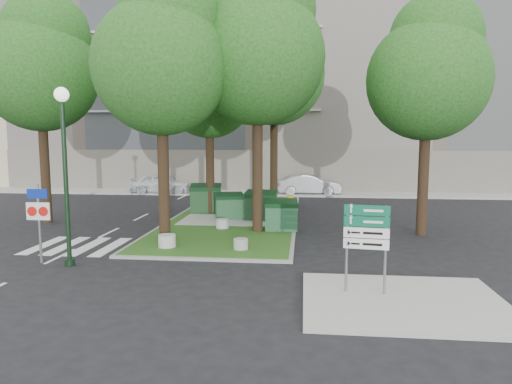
# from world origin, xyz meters

# --- Properties ---
(ground) EXTENTS (120.00, 120.00, 0.00)m
(ground) POSITION_xyz_m (0.00, 0.00, 0.00)
(ground) COLOR black
(ground) RESTS_ON ground
(median_island) EXTENTS (6.00, 16.00, 0.12)m
(median_island) POSITION_xyz_m (0.50, 8.00, 0.06)
(median_island) COLOR #174614
(median_island) RESTS_ON ground
(median_kerb) EXTENTS (6.30, 16.30, 0.10)m
(median_kerb) POSITION_xyz_m (0.50, 8.00, 0.05)
(median_kerb) COLOR gray
(median_kerb) RESTS_ON ground
(sidewalk_corner) EXTENTS (5.00, 4.00, 0.12)m
(sidewalk_corner) POSITION_xyz_m (6.50, -3.50, 0.06)
(sidewalk_corner) COLOR #999993
(sidewalk_corner) RESTS_ON ground
(building_sidewalk) EXTENTS (42.00, 3.00, 0.12)m
(building_sidewalk) POSITION_xyz_m (0.00, 18.50, 0.06)
(building_sidewalk) COLOR #999993
(building_sidewalk) RESTS_ON ground
(zebra_crossing) EXTENTS (5.00, 3.00, 0.01)m
(zebra_crossing) POSITION_xyz_m (-3.75, 1.50, 0.01)
(zebra_crossing) COLOR silver
(zebra_crossing) RESTS_ON ground
(apartment_building) EXTENTS (41.00, 12.00, 16.00)m
(apartment_building) POSITION_xyz_m (0.00, 26.00, 8.00)
(apartment_building) COLOR beige
(apartment_building) RESTS_ON ground
(tree_median_near_left) EXTENTS (5.20, 5.20, 10.53)m
(tree_median_near_left) POSITION_xyz_m (-1.41, 2.56, 7.32)
(tree_median_near_left) COLOR black
(tree_median_near_left) RESTS_ON ground
(tree_median_near_right) EXTENTS (5.60, 5.60, 11.46)m
(tree_median_near_right) POSITION_xyz_m (2.09, 4.56, 7.99)
(tree_median_near_right) COLOR black
(tree_median_near_right) RESTS_ON ground
(tree_median_mid) EXTENTS (4.80, 4.80, 9.99)m
(tree_median_mid) POSITION_xyz_m (-0.91, 9.06, 6.98)
(tree_median_mid) COLOR black
(tree_median_mid) RESTS_ON ground
(tree_median_far) EXTENTS (5.80, 5.80, 11.93)m
(tree_median_far) POSITION_xyz_m (2.29, 12.06, 8.32)
(tree_median_far) COLOR black
(tree_median_far) RESTS_ON ground
(tree_street_left) EXTENTS (5.40, 5.40, 11.00)m
(tree_street_left) POSITION_xyz_m (-8.41, 6.06, 7.65)
(tree_street_left) COLOR black
(tree_street_left) RESTS_ON ground
(tree_street_right) EXTENTS (5.00, 5.00, 10.06)m
(tree_street_right) POSITION_xyz_m (9.09, 5.06, 6.98)
(tree_street_right) COLOR black
(tree_street_right) RESTS_ON ground
(dumpster_a) EXTENTS (1.79, 1.36, 1.54)m
(dumpster_a) POSITION_xyz_m (-1.32, 9.32, 0.86)
(dumpster_a) COLOR black
(dumpster_a) RESTS_ON median_island
(dumpster_b) EXTENTS (1.59, 1.30, 1.29)m
(dumpster_b) POSITION_xyz_m (0.28, 7.46, 0.74)
(dumpster_b) COLOR #13421D
(dumpster_b) RESTS_ON median_island
(dumpster_c) EXTENTS (1.64, 1.21, 1.44)m
(dumpster_c) POSITION_xyz_m (1.88, 7.35, 0.81)
(dumpster_c) COLOR black
(dumpster_c) RESTS_ON median_island
(dumpster_d) EXTENTS (1.51, 1.11, 1.34)m
(dumpster_d) POSITION_xyz_m (3.00, 4.92, 0.76)
(dumpster_d) COLOR #144225
(dumpster_d) RESTS_ON median_island
(bollard_left) EXTENTS (0.63, 0.63, 0.45)m
(bollard_left) POSITION_xyz_m (-1.04, 1.28, 0.35)
(bollard_left) COLOR #AEAFA9
(bollard_left) RESTS_ON median_island
(bollard_right) EXTENTS (0.53, 0.53, 0.38)m
(bollard_right) POSITION_xyz_m (1.73, 1.23, 0.31)
(bollard_right) COLOR #989994
(bollard_right) RESTS_ON median_island
(bollard_mid) EXTENTS (0.57, 0.57, 0.40)m
(bollard_mid) POSITION_xyz_m (0.37, 5.00, 0.32)
(bollard_mid) COLOR #A7A5A1
(bollard_mid) RESTS_ON median_island
(litter_bin) EXTENTS (0.42, 0.42, 0.74)m
(litter_bin) POSITION_xyz_m (3.20, 10.93, 0.49)
(litter_bin) COLOR gold
(litter_bin) RESTS_ON median_island
(street_lamp) EXTENTS (0.46, 0.46, 5.71)m
(street_lamp) POSITION_xyz_m (-3.57, -1.09, 3.59)
(street_lamp) COLOR black
(street_lamp) RESTS_ON ground
(traffic_sign_pole) EXTENTS (0.79, 0.09, 2.64)m
(traffic_sign_pole) POSITION_xyz_m (-4.69, -0.87, 1.69)
(traffic_sign_pole) COLOR slate
(traffic_sign_pole) RESTS_ON ground
(directional_sign) EXTENTS (1.15, 0.21, 2.31)m
(directional_sign) POSITION_xyz_m (5.60, -3.06, 1.65)
(directional_sign) COLOR slate
(directional_sign) RESTS_ON sidewalk_corner
(car_white) EXTENTS (4.66, 2.18, 1.54)m
(car_white) POSITION_xyz_m (-6.58, 17.83, 0.77)
(car_white) COLOR silver
(car_white) RESTS_ON ground
(car_silver) EXTENTS (4.63, 1.86, 1.50)m
(car_silver) POSITION_xyz_m (4.35, 18.37, 0.75)
(car_silver) COLOR #9A9BA1
(car_silver) RESTS_ON ground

